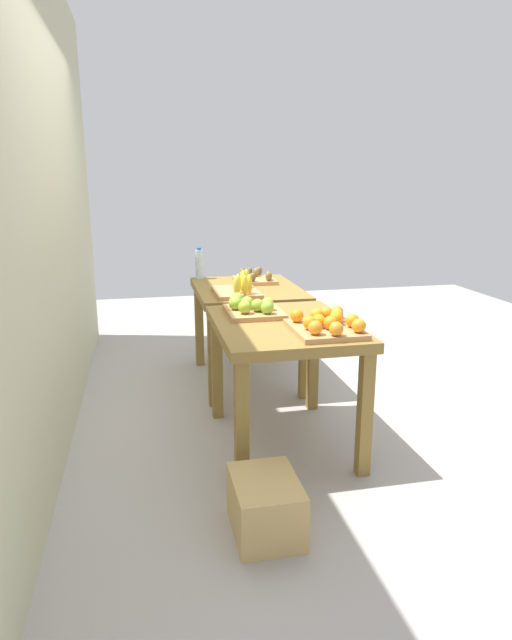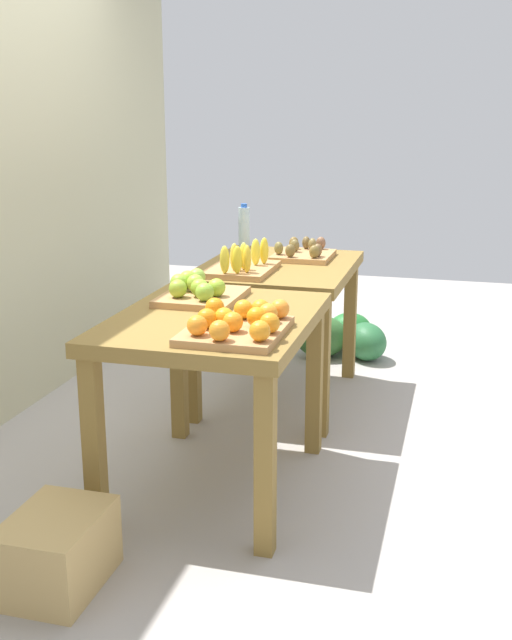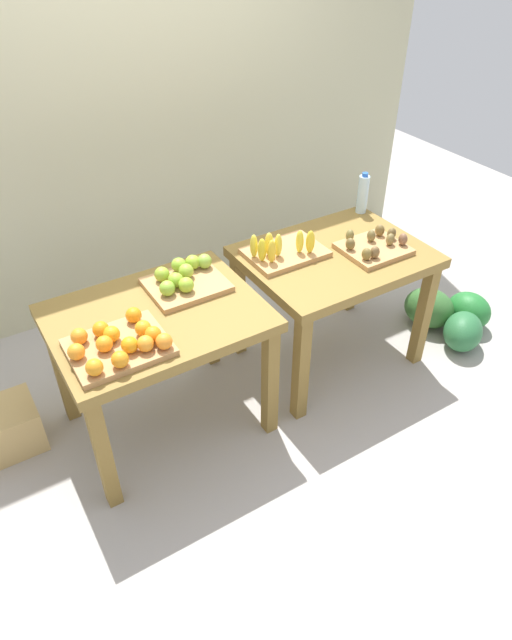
% 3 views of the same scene
% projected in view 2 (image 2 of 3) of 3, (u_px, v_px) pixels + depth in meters
% --- Properties ---
extents(ground_plane, '(8.00, 8.00, 0.00)m').
position_uv_depth(ground_plane, '(251.00, 435.00, 3.94)').
color(ground_plane, '#AAA39D').
extents(display_table_left, '(1.04, 0.80, 0.78)m').
position_uv_depth(display_table_left, '(214.00, 342.00, 3.25)').
color(display_table_left, olive).
rests_on(display_table_left, ground_plane).
extents(display_table_right, '(1.04, 0.80, 0.78)m').
position_uv_depth(display_table_right, '(278.00, 284.00, 4.29)').
color(display_table_right, olive).
rests_on(display_table_right, ground_plane).
extents(orange_bin, '(0.44, 0.37, 0.11)m').
position_uv_depth(orange_bin, '(239.00, 324.00, 2.93)').
color(orange_bin, tan).
rests_on(orange_bin, display_table_left).
extents(apple_bin, '(0.40, 0.34, 0.11)m').
position_uv_depth(apple_bin, '(198.00, 291.00, 3.46)').
color(apple_bin, tan).
rests_on(apple_bin, display_table_left).
extents(banana_crate, '(0.44, 0.32, 0.17)m').
position_uv_depth(banana_crate, '(242.00, 265.00, 4.01)').
color(banana_crate, tan).
rests_on(banana_crate, display_table_right).
extents(kiwi_bin, '(0.36, 0.32, 0.10)m').
position_uv_depth(kiwi_bin, '(303.00, 253.00, 4.41)').
color(kiwi_bin, tan).
rests_on(kiwi_bin, display_table_right).
extents(water_bottle, '(0.07, 0.07, 0.27)m').
position_uv_depth(water_bottle, '(244.00, 227.00, 4.73)').
color(water_bottle, silver).
rests_on(water_bottle, display_table_right).
extents(watermelon_pile, '(0.57, 0.70, 0.27)m').
position_uv_depth(watermelon_pile, '(343.00, 336.00, 5.18)').
color(watermelon_pile, '#247430').
rests_on(watermelon_pile, ground_plane).
extents(cardboard_produce_box, '(0.40, 0.30, 0.26)m').
position_uv_depth(cardboard_produce_box, '(57.00, 551.00, 2.68)').
color(cardboard_produce_box, tan).
rests_on(cardboard_produce_box, ground_plane).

